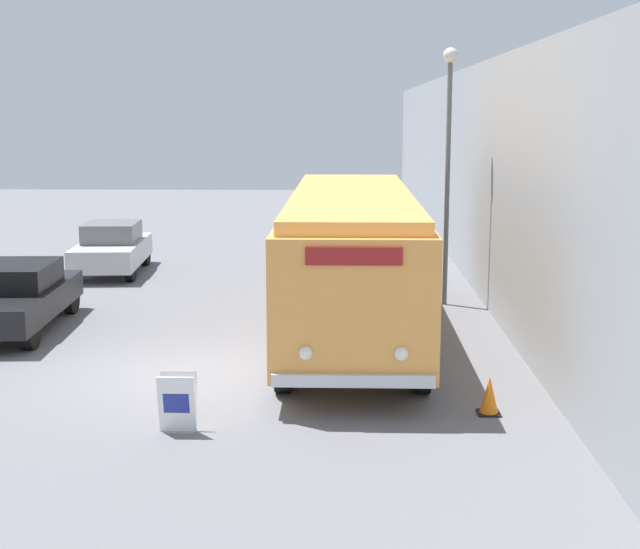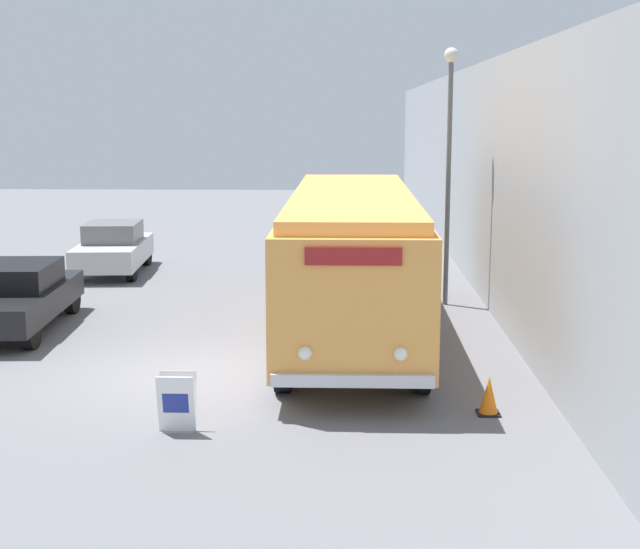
{
  "view_description": "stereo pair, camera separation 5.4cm",
  "coord_description": "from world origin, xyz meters",
  "px_view_note": "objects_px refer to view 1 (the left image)",
  "views": [
    {
      "loc": [
        2.98,
        -15.72,
        4.76
      ],
      "look_at": [
        2.51,
        0.5,
        1.81
      ],
      "focal_mm": 50.0,
      "sensor_mm": 36.0,
      "label": 1
    },
    {
      "loc": [
        3.03,
        -15.72,
        4.76
      ],
      "look_at": [
        2.51,
        0.5,
        1.81
      ],
      "focal_mm": 50.0,
      "sensor_mm": 36.0,
      "label": 2
    }
  ],
  "objects_px": {
    "sign_board": "(177,404)",
    "vintage_bus": "(351,253)",
    "streetlamp": "(448,140)",
    "parked_car_mid": "(112,248)",
    "traffic_cone": "(489,396)",
    "parked_car_near": "(18,296)"
  },
  "relations": [
    {
      "from": "vintage_bus",
      "to": "sign_board",
      "type": "height_order",
      "value": "vintage_bus"
    },
    {
      "from": "vintage_bus",
      "to": "sign_board",
      "type": "xyz_separation_m",
      "value": [
        -2.65,
        -6.21,
        -1.34
      ]
    },
    {
      "from": "sign_board",
      "to": "parked_car_mid",
      "type": "height_order",
      "value": "parked_car_mid"
    },
    {
      "from": "vintage_bus",
      "to": "parked_car_mid",
      "type": "height_order",
      "value": "vintage_bus"
    },
    {
      "from": "sign_board",
      "to": "vintage_bus",
      "type": "bearing_deg",
      "value": 66.85
    },
    {
      "from": "sign_board",
      "to": "streetlamp",
      "type": "height_order",
      "value": "streetlamp"
    },
    {
      "from": "parked_car_mid",
      "to": "vintage_bus",
      "type": "bearing_deg",
      "value": -49.29
    },
    {
      "from": "traffic_cone",
      "to": "vintage_bus",
      "type": "bearing_deg",
      "value": 112.48
    },
    {
      "from": "streetlamp",
      "to": "sign_board",
      "type": "bearing_deg",
      "value": -118.51
    },
    {
      "from": "vintage_bus",
      "to": "parked_car_near",
      "type": "xyz_separation_m",
      "value": [
        -7.37,
        0.07,
        -1.01
      ]
    },
    {
      "from": "parked_car_mid",
      "to": "traffic_cone",
      "type": "height_order",
      "value": "parked_car_mid"
    },
    {
      "from": "sign_board",
      "to": "traffic_cone",
      "type": "height_order",
      "value": "sign_board"
    },
    {
      "from": "parked_car_near",
      "to": "traffic_cone",
      "type": "height_order",
      "value": "parked_car_near"
    },
    {
      "from": "vintage_bus",
      "to": "sign_board",
      "type": "relative_size",
      "value": 12.52
    },
    {
      "from": "vintage_bus",
      "to": "traffic_cone",
      "type": "height_order",
      "value": "vintage_bus"
    },
    {
      "from": "parked_car_mid",
      "to": "traffic_cone",
      "type": "bearing_deg",
      "value": -57.23
    },
    {
      "from": "streetlamp",
      "to": "traffic_cone",
      "type": "xyz_separation_m",
      "value": [
        -0.19,
        -8.32,
        -3.79
      ]
    },
    {
      "from": "vintage_bus",
      "to": "streetlamp",
      "type": "height_order",
      "value": "streetlamp"
    },
    {
      "from": "streetlamp",
      "to": "parked_car_mid",
      "type": "xyz_separation_m",
      "value": [
        -9.52,
        4.19,
        -3.34
      ]
    },
    {
      "from": "vintage_bus",
      "to": "parked_car_near",
      "type": "distance_m",
      "value": 7.44
    },
    {
      "from": "vintage_bus",
      "to": "traffic_cone",
      "type": "bearing_deg",
      "value": -67.52
    },
    {
      "from": "parked_car_mid",
      "to": "traffic_cone",
      "type": "distance_m",
      "value": 15.62
    }
  ]
}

